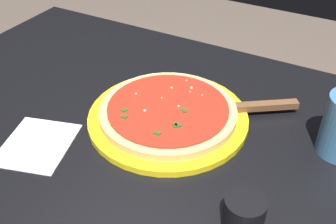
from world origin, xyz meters
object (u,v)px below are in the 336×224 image
at_px(serving_plate, 168,117).
at_px(pizza, 168,111).
at_px(cup_small_sauce, 244,213).
at_px(pizza_server, 246,108).
at_px(napkin_folded_right, 37,144).

distance_m(serving_plate, pizza, 0.02).
height_order(serving_plate, pizza, pizza).
relative_size(serving_plate, pizza, 1.17).
height_order(serving_plate, cup_small_sauce, cup_small_sauce).
relative_size(serving_plate, cup_small_sauce, 5.12).
relative_size(pizza_server, napkin_folded_right, 1.48).
xyz_separation_m(serving_plate, pizza_server, (-0.13, -0.09, 0.01)).
height_order(cup_small_sauce, napkin_folded_right, cup_small_sauce).
bearing_deg(serving_plate, pizza, 80.78).
relative_size(pizza_server, cup_small_sauce, 3.35).
bearing_deg(cup_small_sauce, pizza, -38.08).
distance_m(cup_small_sauce, napkin_folded_right, 0.39).
height_order(serving_plate, napkin_folded_right, serving_plate).
xyz_separation_m(serving_plate, cup_small_sauce, (-0.22, 0.17, 0.02)).
bearing_deg(serving_plate, pizza_server, -145.32).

